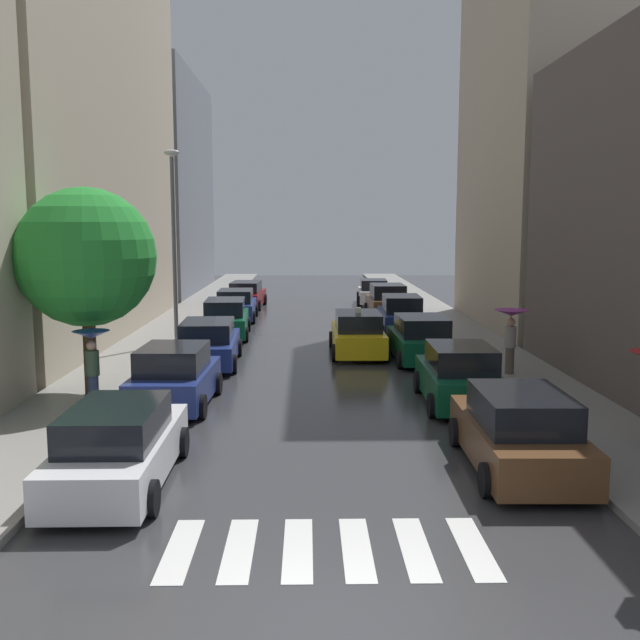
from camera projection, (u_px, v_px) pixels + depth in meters
name	position (u px, v px, depth m)	size (l,w,h in m)	color
ground_plane	(314.00, 333.00, 32.61)	(28.00, 72.00, 0.04)	#353537
sidewalk_left	(171.00, 332.00, 32.49)	(3.00, 72.00, 0.15)	gray
sidewalk_right	(456.00, 331.00, 32.72)	(3.00, 72.00, 0.15)	gray
crosswalk_stripes	(327.00, 549.00, 10.99)	(4.95, 2.20, 0.01)	silver
building_left_mid	(56.00, 108.00, 30.58)	(6.00, 21.86, 19.65)	#B2A38C
building_left_far	(156.00, 186.00, 50.80)	(6.00, 16.14, 15.06)	slate
building_right_mid	(552.00, 77.00, 32.95)	(6.00, 12.35, 23.21)	#B2A38C
parked_car_left_nearest	(119.00, 447.00, 13.59)	(2.05, 4.78, 1.59)	silver
parked_car_left_second	(175.00, 378.00, 19.45)	(2.20, 4.12, 1.69)	navy
parked_car_left_third	(208.00, 344.00, 25.15)	(2.30, 4.79, 1.59)	navy
parked_car_left_fourth	(225.00, 319.00, 31.37)	(2.26, 4.80, 1.67)	#0C4C2D
parked_car_left_fifth	(236.00, 306.00, 36.77)	(2.19, 4.40, 1.58)	navy
parked_car_left_sixth	(246.00, 295.00, 42.20)	(2.22, 4.82, 1.55)	maroon
parked_car_right_nearest	(519.00, 433.00, 14.41)	(2.19, 4.59, 1.65)	brown
parked_car_right_second	(459.00, 377.00, 19.62)	(2.14, 4.23, 1.68)	#0C4C2D
parked_car_right_third	(421.00, 340.00, 25.88)	(2.20, 4.37, 1.64)	#0C4C2D
parked_car_right_fourth	(401.00, 317.00, 31.86)	(2.10, 4.34, 1.78)	navy
parked_car_right_fifth	(387.00, 302.00, 37.69)	(2.16, 4.24, 1.78)	brown
parked_car_right_sixth	(373.00, 293.00, 43.94)	(2.12, 4.12, 1.54)	silver
taxi_midroad	(358.00, 334.00, 27.20)	(2.07, 4.57, 1.81)	yellow
pedestrian_foreground	(92.00, 353.00, 18.74)	(0.96, 0.96, 2.02)	navy
pedestrian_near_tree	(511.00, 326.00, 22.85)	(1.09, 1.09, 2.07)	brown
street_tree_left	(86.00, 258.00, 19.77)	(3.84, 3.84, 5.80)	#513823
lamp_post_left	(174.00, 234.00, 28.23)	(0.60, 0.28, 7.63)	#595B60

